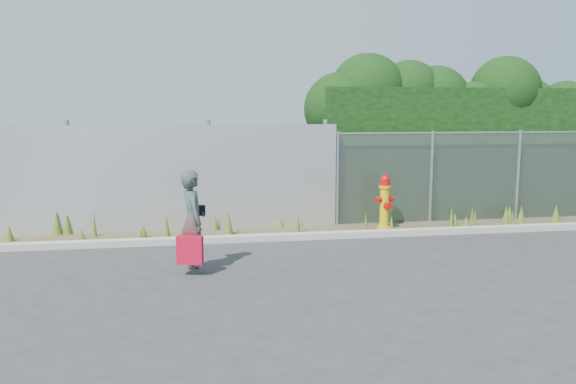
% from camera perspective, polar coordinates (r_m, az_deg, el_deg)
% --- Properties ---
extents(ground, '(80.00, 80.00, 0.00)m').
position_cam_1_polar(ground, '(9.28, 3.26, -7.33)').
color(ground, '#313133').
rests_on(ground, ground).
extents(curb, '(16.00, 0.22, 0.12)m').
position_cam_1_polar(curb, '(10.98, 1.21, -4.52)').
color(curb, '#A09C91').
rests_on(curb, ground).
extents(weed_strip, '(16.00, 1.30, 0.54)m').
position_cam_1_polar(weed_strip, '(11.62, 1.89, -3.52)').
color(weed_strip, '#463D28').
rests_on(weed_strip, ground).
extents(corrugated_fence, '(8.50, 0.21, 2.30)m').
position_cam_1_polar(corrugated_fence, '(11.88, -15.47, 1.27)').
color(corrugated_fence, '#B6B9BD').
rests_on(corrugated_fence, ground).
extents(chainlink_fence, '(6.50, 0.07, 2.05)m').
position_cam_1_polar(chainlink_fence, '(13.34, 18.48, 1.58)').
color(chainlink_fence, gray).
rests_on(chainlink_fence, ground).
extents(hedge, '(7.66, 2.02, 3.82)m').
position_cam_1_polar(hedge, '(14.15, 16.23, 6.26)').
color(hedge, black).
rests_on(hedge, ground).
extents(fire_hydrant, '(0.40, 0.36, 1.19)m').
position_cam_1_polar(fire_hydrant, '(11.98, 9.78, -1.04)').
color(fire_hydrant, '#E0B30B').
rests_on(fire_hydrant, ground).
extents(woman, '(0.49, 0.65, 1.60)m').
position_cam_1_polar(woman, '(8.82, -9.66, -2.94)').
color(woman, '#106A66').
rests_on(woman, ground).
extents(red_tote_bag, '(0.39, 0.14, 0.51)m').
position_cam_1_polar(red_tote_bag, '(8.64, -9.93, -5.82)').
color(red_tote_bag, '#B40A2B').
extents(black_shoulder_bag, '(0.22, 0.09, 0.16)m').
position_cam_1_polar(black_shoulder_bag, '(8.91, -9.11, -1.86)').
color(black_shoulder_bag, black).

